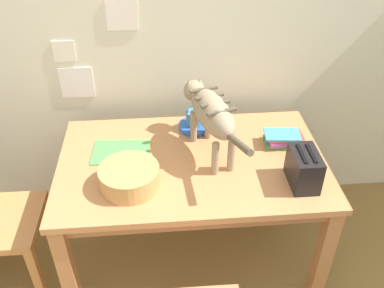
{
  "coord_description": "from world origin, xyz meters",
  "views": [
    {
      "loc": [
        -0.11,
        -0.24,
        2.05
      ],
      "look_at": [
        0.03,
        1.44,
        0.82
      ],
      "focal_mm": 39.55,
      "sensor_mm": 36.0,
      "label": 1
    }
  ],
  "objects_px": {
    "magazine": "(121,152)",
    "wicker_basket": "(129,177)",
    "cat": "(210,112)",
    "coffee_mug": "(195,118)",
    "toaster": "(304,169)",
    "book_stack": "(283,139)",
    "dining_table": "(192,173)",
    "saucer_bowl": "(194,126)"
  },
  "relations": [
    {
      "from": "magazine",
      "to": "wicker_basket",
      "type": "height_order",
      "value": "wicker_basket"
    },
    {
      "from": "cat",
      "to": "magazine",
      "type": "height_order",
      "value": "cat"
    },
    {
      "from": "cat",
      "to": "coffee_mug",
      "type": "bearing_deg",
      "value": 89.21
    },
    {
      "from": "coffee_mug",
      "to": "magazine",
      "type": "distance_m",
      "value": 0.45
    },
    {
      "from": "cat",
      "to": "toaster",
      "type": "distance_m",
      "value": 0.52
    },
    {
      "from": "toaster",
      "to": "coffee_mug",
      "type": "bearing_deg",
      "value": 132.89
    },
    {
      "from": "book_stack",
      "to": "wicker_basket",
      "type": "bearing_deg",
      "value": -161.51
    },
    {
      "from": "cat",
      "to": "book_stack",
      "type": "relative_size",
      "value": 3.28
    },
    {
      "from": "coffee_mug",
      "to": "magazine",
      "type": "xyz_separation_m",
      "value": [
        -0.4,
        -0.19,
        -0.07
      ]
    },
    {
      "from": "cat",
      "to": "wicker_basket",
      "type": "bearing_deg",
      "value": -165.24
    },
    {
      "from": "magazine",
      "to": "book_stack",
      "type": "xyz_separation_m",
      "value": [
        0.85,
        0.0,
        0.03
      ]
    },
    {
      "from": "dining_table",
      "to": "coffee_mug",
      "type": "xyz_separation_m",
      "value": [
        0.04,
        0.28,
        0.16
      ]
    },
    {
      "from": "saucer_bowl",
      "to": "magazine",
      "type": "relative_size",
      "value": 0.59
    },
    {
      "from": "saucer_bowl",
      "to": "coffee_mug",
      "type": "relative_size",
      "value": 1.3
    },
    {
      "from": "dining_table",
      "to": "book_stack",
      "type": "distance_m",
      "value": 0.52
    },
    {
      "from": "wicker_basket",
      "to": "toaster",
      "type": "xyz_separation_m",
      "value": [
        0.8,
        -0.05,
        0.03
      ]
    },
    {
      "from": "cat",
      "to": "wicker_basket",
      "type": "relative_size",
      "value": 2.45
    },
    {
      "from": "cat",
      "to": "toaster",
      "type": "bearing_deg",
      "value": -50.08
    },
    {
      "from": "coffee_mug",
      "to": "wicker_basket",
      "type": "height_order",
      "value": "coffee_mug"
    },
    {
      "from": "wicker_basket",
      "to": "magazine",
      "type": "bearing_deg",
      "value": 102.25
    },
    {
      "from": "coffee_mug",
      "to": "toaster",
      "type": "xyz_separation_m",
      "value": [
        0.46,
        -0.5,
        0.01
      ]
    },
    {
      "from": "saucer_bowl",
      "to": "book_stack",
      "type": "relative_size",
      "value": 0.81
    },
    {
      "from": "wicker_basket",
      "to": "toaster",
      "type": "distance_m",
      "value": 0.81
    },
    {
      "from": "dining_table",
      "to": "saucer_bowl",
      "type": "distance_m",
      "value": 0.3
    },
    {
      "from": "toaster",
      "to": "magazine",
      "type": "bearing_deg",
      "value": 160.24
    },
    {
      "from": "saucer_bowl",
      "to": "magazine",
      "type": "height_order",
      "value": "saucer_bowl"
    },
    {
      "from": "cat",
      "to": "coffee_mug",
      "type": "distance_m",
      "value": 0.28
    },
    {
      "from": "magazine",
      "to": "wicker_basket",
      "type": "relative_size",
      "value": 1.04
    },
    {
      "from": "cat",
      "to": "book_stack",
      "type": "bearing_deg",
      "value": -10.55
    },
    {
      "from": "dining_table",
      "to": "coffee_mug",
      "type": "relative_size",
      "value": 10.24
    },
    {
      "from": "cat",
      "to": "coffee_mug",
      "type": "relative_size",
      "value": 5.24
    },
    {
      "from": "dining_table",
      "to": "cat",
      "type": "xyz_separation_m",
      "value": [
        0.1,
        0.06,
        0.33
      ]
    },
    {
      "from": "magazine",
      "to": "book_stack",
      "type": "distance_m",
      "value": 0.86
    },
    {
      "from": "dining_table",
      "to": "wicker_basket",
      "type": "bearing_deg",
      "value": -150.92
    },
    {
      "from": "cat",
      "to": "book_stack",
      "type": "height_order",
      "value": "cat"
    },
    {
      "from": "magazine",
      "to": "dining_table",
      "type": "bearing_deg",
      "value": -11.2
    },
    {
      "from": "dining_table",
      "to": "wicker_basket",
      "type": "distance_m",
      "value": 0.38
    },
    {
      "from": "wicker_basket",
      "to": "toaster",
      "type": "relative_size",
      "value": 1.41
    },
    {
      "from": "coffee_mug",
      "to": "toaster",
      "type": "bearing_deg",
      "value": -47.11
    },
    {
      "from": "dining_table",
      "to": "coffee_mug",
      "type": "bearing_deg",
      "value": 82.08
    },
    {
      "from": "saucer_bowl",
      "to": "wicker_basket",
      "type": "height_order",
      "value": "wicker_basket"
    },
    {
      "from": "wicker_basket",
      "to": "toaster",
      "type": "height_order",
      "value": "toaster"
    }
  ]
}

